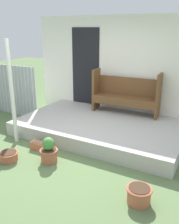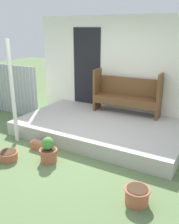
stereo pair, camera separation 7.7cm
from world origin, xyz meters
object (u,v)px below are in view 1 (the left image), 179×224
Objects in this scene: flower_pot_middle at (49,151)px; bench at (126,93)px; flower_pot_right at (139,194)px; planter_box_rect at (40,146)px; flower_pot_left at (9,156)px; support_post at (12,93)px.

bench is at bearing 77.72° from flower_pot_middle.
flower_pot_right reaches higher than planter_box_rect.
flower_pot_left is 0.77× the size of flower_pot_middle.
support_post is at bearing 124.89° from flower_pot_left.
support_post is at bearing -132.74° from bench.
planter_box_rect is at bearing 146.93° from flower_pot_middle.
flower_pot_middle is (-0.52, -2.40, -0.61)m from bench.
bench is (1.67, 2.04, -0.24)m from support_post.
bench is at bearing 50.61° from support_post.
planter_box_rect is (-2.22, 0.58, -0.05)m from flower_pot_right.
flower_pot_middle is (0.67, 0.33, 0.11)m from flower_pot_left.
bench is 4.28× the size of planter_box_rect.
planter_box_rect is (-0.97, -2.11, -0.73)m from bench.
flower_pot_left is (0.48, -0.69, -0.96)m from support_post.
support_post is 4.46× the size of flower_pot_middle.
flower_pot_middle is 1.80m from flower_pot_right.
support_post is 1.29× the size of bench.
support_post is 1.21m from planter_box_rect.
bench reaches higher than planter_box_rect.
planter_box_rect is at bearing 165.26° from flower_pot_right.
support_post is 3.14m from flower_pot_right.
support_post is at bearing 162.57° from flower_pot_middle.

